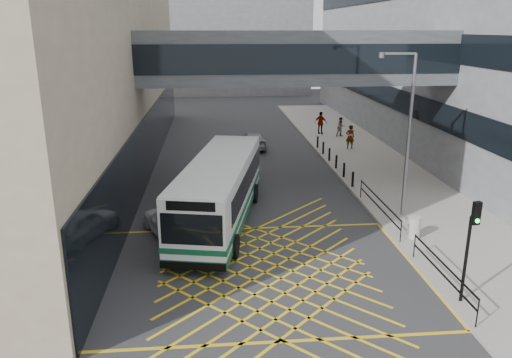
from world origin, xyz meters
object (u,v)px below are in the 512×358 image
object	(u,v)px
traffic_light	(471,238)
street_lamp	(406,126)
pedestrian_c	(321,123)
car_dark	(218,175)
car_white	(171,221)
pedestrian_b	(341,127)
bus	(220,189)
litter_bin	(414,227)
car_silver	(253,140)
pedestrian_a	(350,137)

from	to	relation	value
traffic_light	street_lamp	bearing A→B (deg)	74.64
pedestrian_c	car_dark	bearing A→B (deg)	89.17
car_white	pedestrian_b	distance (m)	23.84
bus	pedestrian_c	bearing A→B (deg)	76.82
car_dark	street_lamp	distance (m)	11.42
car_dark	litter_bin	size ratio (longest dim) A/B	4.63
car_white	street_lamp	size ratio (longest dim) A/B	0.56
car_dark	pedestrian_c	distance (m)	16.69
traffic_light	street_lamp	world-z (taller)	street_lamp
litter_bin	pedestrian_c	world-z (taller)	pedestrian_c
traffic_light	car_white	bearing A→B (deg)	136.20
car_white	pedestrian_c	size ratio (longest dim) A/B	2.27
street_lamp	bus	bearing A→B (deg)	-174.49
car_silver	pedestrian_b	distance (m)	8.38
traffic_light	pedestrian_a	bearing A→B (deg)	74.84
bus	litter_bin	distance (m)	9.08
car_silver	street_lamp	xyz separation A→B (m)	(6.04, -15.71, 3.98)
street_lamp	litter_bin	distance (m)	4.97
pedestrian_c	bus	bearing A→B (deg)	97.73
bus	litter_bin	world-z (taller)	bus
pedestrian_b	car_dark	bearing A→B (deg)	-144.51
litter_bin	pedestrian_c	size ratio (longest dim) A/B	0.49
car_white	street_lamp	bearing A→B (deg)	163.66
pedestrian_a	pedestrian_c	world-z (taller)	pedestrian_c
pedestrian_c	car_white	bearing A→B (deg)	94.15
bus	car_white	size ratio (longest dim) A/B	2.62
car_silver	pedestrian_b	bearing A→B (deg)	-164.25
car_dark	pedestrian_c	xyz separation A→B (m)	(9.21, 13.92, 0.44)
car_silver	pedestrian_a	xyz separation A→B (m)	(7.40, -1.57, 0.40)
litter_bin	pedestrian_c	bearing A→B (deg)	88.29
litter_bin	car_silver	bearing A→B (deg)	106.91
traffic_light	pedestrian_b	distance (m)	27.20
car_silver	traffic_light	world-z (taller)	traffic_light
car_silver	litter_bin	size ratio (longest dim) A/B	4.54
traffic_light	pedestrian_c	bearing A→B (deg)	78.12
car_white	pedestrian_b	size ratio (longest dim) A/B	2.68
car_silver	pedestrian_a	distance (m)	7.58
bus	pedestrian_b	xyz separation A→B (m)	(10.70, 18.58, -0.72)
traffic_light	car_dark	bearing A→B (deg)	109.82
street_lamp	litter_bin	world-z (taller)	street_lamp
traffic_light	pedestrian_c	world-z (taller)	traffic_light
pedestrian_a	car_dark	bearing A→B (deg)	41.55
car_white	litter_bin	size ratio (longest dim) A/B	4.63
street_lamp	traffic_light	bearing A→B (deg)	-89.89
traffic_light	street_lamp	size ratio (longest dim) A/B	0.46
car_white	bus	bearing A→B (deg)	-171.98
car_silver	litter_bin	bearing A→B (deg)	102.16
bus	pedestrian_a	xyz separation A→B (m)	(10.26, 14.08, -0.62)
street_lamp	pedestrian_b	distance (m)	19.09
pedestrian_a	pedestrian_b	xyz separation A→B (m)	(0.44, 4.50, -0.09)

